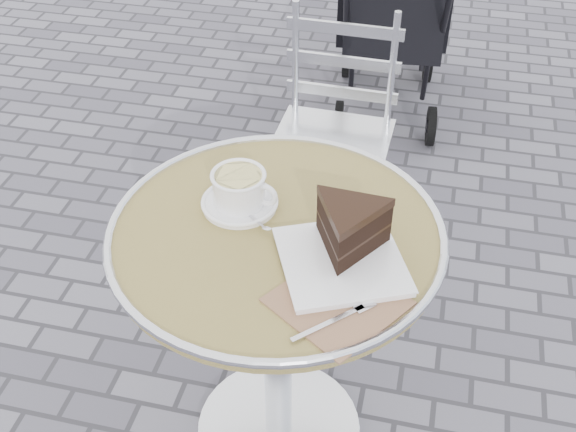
% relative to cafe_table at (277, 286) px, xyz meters
% --- Properties ---
extents(ground, '(80.00, 80.00, 0.00)m').
position_rel_cafe_table_xyz_m(ground, '(0.00, 0.00, -0.57)').
color(ground, slate).
rests_on(ground, ground).
extents(cafe_table, '(0.72, 0.72, 0.74)m').
position_rel_cafe_table_xyz_m(cafe_table, '(0.00, 0.00, 0.00)').
color(cafe_table, silver).
rests_on(cafe_table, ground).
extents(cappuccino_set, '(0.17, 0.17, 0.08)m').
position_rel_cafe_table_xyz_m(cappuccino_set, '(-0.10, 0.06, 0.20)').
color(cappuccino_set, white).
rests_on(cappuccino_set, cafe_table).
extents(cake_plate_set, '(0.31, 0.41, 0.13)m').
position_rel_cafe_table_xyz_m(cake_plate_set, '(0.16, -0.05, 0.22)').
color(cake_plate_set, '#8E644E').
rests_on(cake_plate_set, cafe_table).
extents(bistro_chair, '(0.38, 0.38, 0.82)m').
position_rel_cafe_table_xyz_m(bistro_chair, '(-0.02, 0.88, -0.06)').
color(bistro_chair, silver).
rests_on(bistro_chair, ground).
extents(baby_stroller, '(0.51, 0.95, 0.95)m').
position_rel_cafe_table_xyz_m(baby_stroller, '(0.06, 1.83, -0.14)').
color(baby_stroller, black).
rests_on(baby_stroller, ground).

